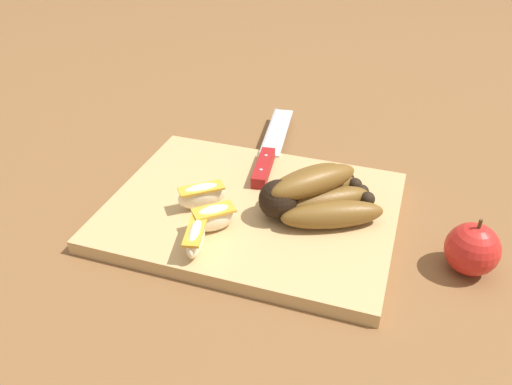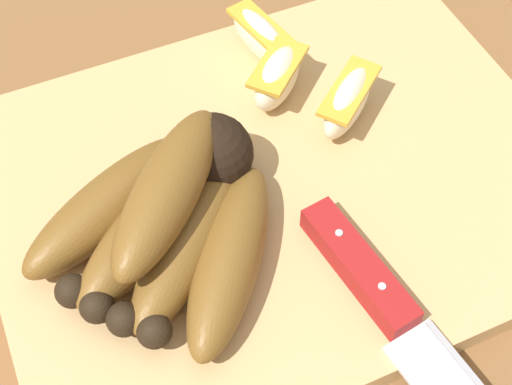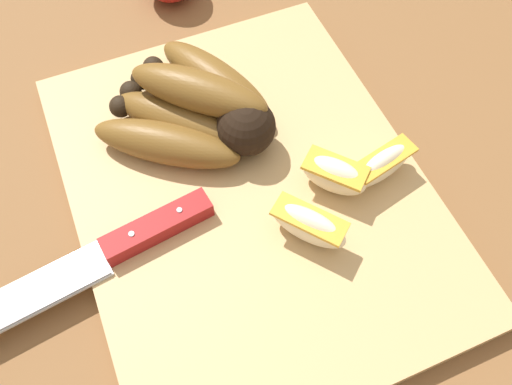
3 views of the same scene
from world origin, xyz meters
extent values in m
plane|color=brown|center=(0.00, 0.00, 0.00)|extent=(6.00, 6.00, 0.00)
cube|color=tan|center=(0.00, -0.01, 0.01)|extent=(0.41, 0.32, 0.02)
sphere|color=black|center=(0.04, -0.03, 0.05)|extent=(0.06, 0.06, 0.06)
ellipsoid|color=brown|center=(0.12, -0.03, 0.04)|extent=(0.15, 0.10, 0.04)
sphere|color=black|center=(0.16, 0.03, 0.04)|extent=(0.02, 0.02, 0.02)
ellipsoid|color=brown|center=(0.10, 0.00, 0.04)|extent=(0.14, 0.11, 0.04)
sphere|color=black|center=(0.15, 0.04, 0.04)|extent=(0.02, 0.02, 0.02)
ellipsoid|color=brown|center=(0.08, 0.02, 0.04)|extent=(0.13, 0.13, 0.04)
sphere|color=black|center=(0.14, 0.06, 0.04)|extent=(0.02, 0.02, 0.02)
ellipsoid|color=brown|center=(0.06, 0.04, 0.04)|extent=(0.12, 0.14, 0.04)
sphere|color=black|center=(0.12, 0.07, 0.04)|extent=(0.02, 0.02, 0.02)
ellipsoid|color=brown|center=(0.09, 0.00, 0.07)|extent=(0.12, 0.13, 0.04)
cube|color=maroon|center=(-0.01, 0.08, 0.03)|extent=(0.04, 0.10, 0.02)
cylinder|color=#B2B2B7|center=(-0.01, 0.05, 0.04)|extent=(0.01, 0.01, 0.00)
cylinder|color=#B2B2B7|center=(-0.01, 0.10, 0.04)|extent=(0.00, 0.01, 0.00)
ellipsoid|color=#F4E5C1|center=(-0.03, -0.08, 0.04)|extent=(0.06, 0.06, 0.04)
cube|color=gold|center=(-0.03, -0.08, 0.05)|extent=(0.06, 0.06, 0.00)
ellipsoid|color=#F4E5C1|center=(-0.04, -0.13, 0.04)|extent=(0.04, 0.07, 0.04)
cube|color=gold|center=(-0.04, -0.13, 0.05)|extent=(0.03, 0.07, 0.00)
ellipsoid|color=#F4E5C1|center=(-0.07, -0.04, 0.04)|extent=(0.07, 0.06, 0.04)
cube|color=gold|center=(-0.07, -0.04, 0.05)|extent=(0.06, 0.06, 0.00)
camera|label=1|loc=(0.20, -0.60, 0.46)|focal=36.58mm
camera|label=2|loc=(0.14, 0.26, 0.43)|focal=51.01mm
camera|label=3|loc=(-0.23, 0.08, 0.44)|focal=37.08mm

